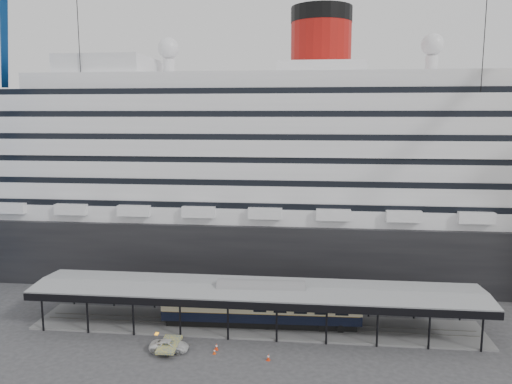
{
  "coord_description": "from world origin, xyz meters",
  "views": [
    {
      "loc": [
        6.36,
        -54.26,
        26.42
      ],
      "look_at": [
        -0.3,
        8.0,
        16.7
      ],
      "focal_mm": 35.0,
      "sensor_mm": 36.0,
      "label": 1
    }
  ],
  "objects": [
    {
      "name": "traffic_cone_right",
      "position": [
        2.29,
        -3.68,
        0.38
      ],
      "size": [
        0.52,
        0.52,
        0.77
      ],
      "rotation": [
        0.0,
        0.0,
        -0.42
      ],
      "color": "red",
      "rests_on": "ground"
    },
    {
      "name": "port_truck",
      "position": [
        -9.01,
        -2.67,
        0.61
      ],
      "size": [
        4.43,
        2.11,
        1.22
      ],
      "primitive_type": "imported",
      "rotation": [
        0.0,
        0.0,
        1.59
      ],
      "color": "silver",
      "rests_on": "ground"
    },
    {
      "name": "platform_canopy",
      "position": [
        0.0,
        5.0,
        2.36
      ],
      "size": [
        56.0,
        9.18,
        5.3
      ],
      "color": "slate",
      "rests_on": "ground"
    },
    {
      "name": "pullman_carriage",
      "position": [
        0.66,
        5.0,
        2.93
      ],
      "size": [
        24.87,
        3.96,
        24.33
      ],
      "rotation": [
        0.0,
        0.0,
        0.03
      ],
      "color": "black",
      "rests_on": "ground"
    },
    {
      "name": "traffic_cone_left",
      "position": [
        -3.82,
        -2.86,
        0.33
      ],
      "size": [
        0.42,
        0.42,
        0.67
      ],
      "rotation": [
        0.0,
        0.0,
        -0.26
      ],
      "color": "#DE430C",
      "rests_on": "ground"
    },
    {
      "name": "cruise_ship",
      "position": [
        0.05,
        32.0,
        18.35
      ],
      "size": [
        130.0,
        30.0,
        43.9
      ],
      "color": "black",
      "rests_on": "ground"
    },
    {
      "name": "ground",
      "position": [
        0.0,
        0.0,
        0.0
      ],
      "size": [
        200.0,
        200.0,
        0.0
      ],
      "primitive_type": "plane",
      "color": "#313134",
      "rests_on": "ground"
    },
    {
      "name": "traffic_cone_mid",
      "position": [
        -3.77,
        -1.86,
        0.39
      ],
      "size": [
        0.46,
        0.46,
        0.78
      ],
      "rotation": [
        0.0,
        0.0,
        0.16
      ],
      "color": "red",
      "rests_on": "ground"
    }
  ]
}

